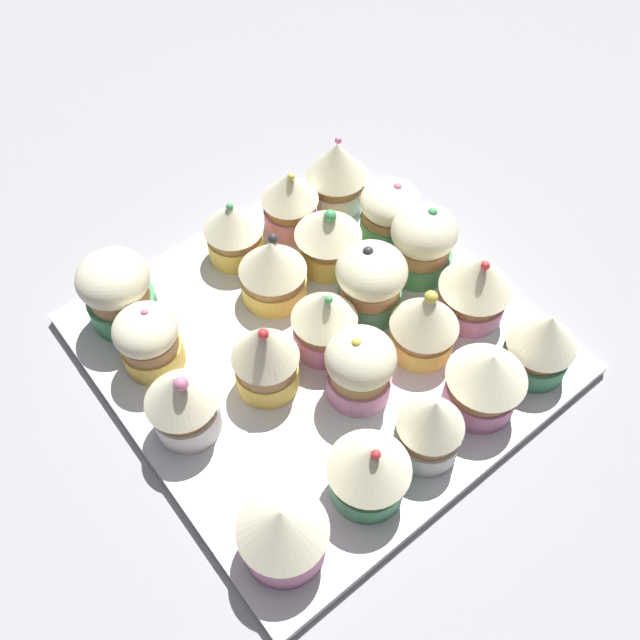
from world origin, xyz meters
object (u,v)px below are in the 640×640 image
at_px(cupcake_4, 265,356).
at_px(cupcake_7, 277,267).
at_px(cupcake_8, 323,321).
at_px(cupcake_19, 476,286).
at_px(cupcake_11, 290,200).
at_px(cupcake_14, 425,323).
at_px(cupcake_17, 389,211).
at_px(baking_tray, 320,344).
at_px(cupcake_5, 369,469).
at_px(cupcake_0, 117,290).
at_px(cupcake_20, 542,342).
at_px(cupcake_6, 231,232).
at_px(cupcake_12, 328,236).
at_px(cupcake_15, 485,380).
at_px(cupcake_13, 369,280).
at_px(cupcake_16, 336,172).
at_px(cupcake_1, 149,339).
at_px(cupcake_3, 283,530).
at_px(cupcake_18, 422,242).
at_px(cupcake_2, 185,405).
at_px(cupcake_10, 428,428).
at_px(cupcake_9, 360,367).

relative_size(cupcake_4, cupcake_7, 1.16).
height_order(cupcake_8, cupcake_19, cupcake_19).
xyz_separation_m(cupcake_11, cupcake_14, (0.19, -0.00, 0.00)).
distance_m(cupcake_17, cupcake_19, 0.12).
bearing_deg(baking_tray, cupcake_17, 114.08).
bearing_deg(cupcake_5, baking_tray, 155.78).
bearing_deg(cupcake_14, cupcake_0, -135.85).
bearing_deg(cupcake_8, baking_tray, 161.76).
bearing_deg(cupcake_20, baking_tray, -137.10).
height_order(cupcake_6, cupcake_12, cupcake_12).
xyz_separation_m(cupcake_14, cupcake_15, (0.07, -0.00, 0.00)).
xyz_separation_m(cupcake_11, cupcake_17, (0.07, 0.07, -0.00)).
distance_m(cupcake_4, cupcake_7, 0.10).
bearing_deg(cupcake_13, cupcake_5, -41.14).
bearing_deg(cupcake_16, cupcake_1, -77.24).
bearing_deg(cupcake_15, cupcake_3, -91.02).
bearing_deg(cupcake_14, cupcake_5, -60.47).
height_order(cupcake_5, cupcake_11, same).
distance_m(cupcake_16, cupcake_20, 0.26).
xyz_separation_m(cupcake_6, cupcake_12, (0.06, 0.07, 0.00)).
bearing_deg(cupcake_1, cupcake_5, 18.21).
xyz_separation_m(cupcake_18, cupcake_19, (0.07, -0.00, 0.00)).
relative_size(baking_tray, cupcake_20, 5.08).
distance_m(cupcake_12, cupcake_20, 0.21).
height_order(cupcake_4, cupcake_5, cupcake_4).
bearing_deg(cupcake_4, cupcake_11, 136.94).
relative_size(cupcake_5, cupcake_15, 1.01).
xyz_separation_m(cupcake_14, cupcake_17, (-0.12, 0.07, -0.01)).
bearing_deg(cupcake_2, cupcake_20, 63.32).
bearing_deg(cupcake_17, cupcake_2, -76.74).
distance_m(cupcake_3, cupcake_14, 0.21).
height_order(cupcake_2, cupcake_17, cupcake_2).
bearing_deg(cupcake_5, cupcake_15, 89.66).
bearing_deg(cupcake_10, cupcake_11, 165.76).
bearing_deg(cupcake_8, cupcake_10, 0.09).
bearing_deg(cupcake_20, cupcake_6, -154.27).
bearing_deg(cupcake_12, baking_tray, -43.18).
bearing_deg(cupcake_9, cupcake_13, 134.10).
relative_size(cupcake_8, cupcake_17, 1.13).
bearing_deg(cupcake_1, cupcake_18, 75.54).
height_order(cupcake_1, cupcake_14, cupcake_14).
height_order(cupcake_9, cupcake_16, cupcake_16).
xyz_separation_m(cupcake_4, cupcake_20, (0.13, 0.19, -0.01)).
bearing_deg(cupcake_2, cupcake_15, 57.30).
bearing_deg(cupcake_7, cupcake_5, -17.68).
distance_m(baking_tray, cupcake_14, 0.10).
bearing_deg(cupcake_12, cupcake_8, -41.66).
xyz_separation_m(cupcake_2, cupcake_6, (-0.13, 0.13, -0.00)).
distance_m(cupcake_13, cupcake_18, 0.07).
relative_size(cupcake_1, cupcake_17, 1.03).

